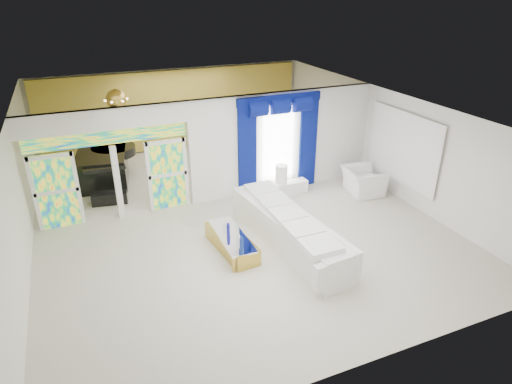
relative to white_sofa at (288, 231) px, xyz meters
name	(u,v)px	position (x,y,z in m)	size (l,w,h in m)	color
floor	(229,213)	(-0.75, 2.13, -0.40)	(12.00, 12.00, 0.00)	#B7AF9E
dividing_wall	(284,141)	(1.40, 3.13, 1.10)	(5.70, 0.18, 3.00)	white
dividing_header	(105,119)	(-3.60, 3.13, 2.33)	(4.30, 0.18, 0.55)	white
stained_panel_left	(57,192)	(-5.02, 3.13, 0.60)	(0.95, 0.04, 2.00)	#994C3F
stained_panel_right	(168,174)	(-2.17, 3.13, 0.60)	(0.95, 0.04, 2.00)	#994C3F
stained_transom	(108,138)	(-3.60, 3.13, 1.85)	(4.00, 0.05, 0.35)	#994C3F
window_pane	(278,145)	(1.15, 3.03, 1.05)	(1.00, 0.02, 2.30)	white
blue_drape_left	(247,151)	(0.15, 3.00, 1.00)	(0.55, 0.10, 2.80)	#031345
blue_drape_right	(308,142)	(2.15, 3.00, 1.00)	(0.55, 0.10, 2.80)	#031345
blue_pelmet	(279,99)	(1.15, 3.00, 2.42)	(2.60, 0.12, 0.25)	#031345
wall_mirror	(403,148)	(4.19, 1.13, 1.15)	(0.04, 2.70, 1.90)	white
gold_curtains	(175,110)	(-0.75, 8.03, 1.10)	(9.70, 0.12, 2.90)	gold
white_sofa	(288,231)	(0.00, 0.00, 0.00)	(0.89, 4.15, 0.79)	white
coffee_table	(232,243)	(-1.35, 0.30, -0.19)	(0.60, 1.81, 0.40)	gold
console_table	(290,187)	(1.40, 2.65, -0.21)	(1.08, 0.34, 0.36)	white
table_lamp	(281,174)	(1.10, 2.65, 0.26)	(0.36, 0.36, 0.58)	white
armchair	(363,181)	(3.43, 1.81, -0.01)	(1.18, 1.03, 0.77)	white
grand_piano	(103,168)	(-3.73, 5.64, 0.09)	(1.48, 1.94, 0.98)	black
piano_bench	(110,198)	(-3.73, 4.04, -0.23)	(0.99, 0.38, 0.33)	black
tv_console	(54,183)	(-5.18, 5.31, -0.01)	(0.53, 0.49, 0.78)	tan
chandelier	(116,99)	(-3.05, 5.53, 2.25)	(0.60, 0.60, 0.60)	gold
decanters	(234,235)	(-1.35, 0.14, 0.11)	(0.20, 1.06, 0.27)	white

